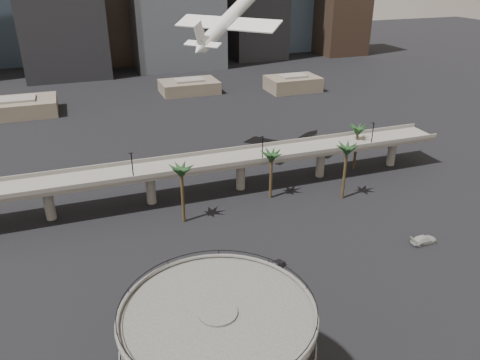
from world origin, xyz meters
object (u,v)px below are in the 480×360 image
object	(u,v)px
parking_ramp	(219,355)
overpass	(196,167)
car_a	(234,305)
car_c	(424,240)
airborne_jet	(228,20)
car_b	(275,265)

from	to	relation	value
parking_ramp	overpass	size ratio (longest dim) A/B	0.17
car_a	car_c	distance (m)	42.46
airborne_jet	car_b	size ratio (longest dim) A/B	5.83
parking_ramp	car_b	xyz separation A→B (m)	(18.69, 25.52, -9.12)
parking_ramp	car_a	bearing A→B (deg)	65.76
parking_ramp	overpass	distance (m)	60.46
overpass	airborne_jet	xyz separation A→B (m)	(13.79, 17.02, 30.53)
overpass	car_a	xyz separation A→B (m)	(-5.06, -41.35, -6.50)
parking_ramp	overpass	bearing A→B (deg)	77.57
airborne_jet	car_a	distance (m)	71.65
car_c	overpass	bearing A→B (deg)	44.97
airborne_jet	car_c	size ratio (longest dim) A/B	4.59
overpass	car_c	xyz separation A→B (m)	(37.01, -35.64, -6.54)
car_b	car_c	bearing A→B (deg)	-122.81
car_a	car_c	xyz separation A→B (m)	(42.07, 5.71, -0.03)
parking_ramp	car_a	distance (m)	21.34
overpass	car_a	distance (m)	42.16
parking_ramp	airborne_jet	bearing A→B (deg)	70.59
car_c	car_b	bearing A→B (deg)	84.94
parking_ramp	car_b	bearing A→B (deg)	53.79
car_b	overpass	bearing A→B (deg)	-19.22
overpass	car_c	world-z (taller)	overpass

